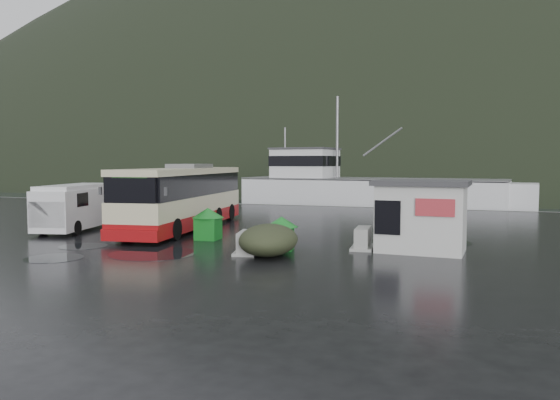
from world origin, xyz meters
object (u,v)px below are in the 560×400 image
(waste_bin_right, at_px, (281,250))
(dome_tent, at_px, (268,256))
(jersey_barrier_b, at_px, (363,249))
(jersey_barrier_a, at_px, (246,253))
(waste_bin_left, at_px, (208,240))
(ticket_kiosk, at_px, (421,251))
(coach_bus, at_px, (184,229))
(white_van, at_px, (76,231))
(fishing_trawler, at_px, (370,201))

(waste_bin_right, relative_size, dome_tent, 0.44)
(jersey_barrier_b, bearing_deg, jersey_barrier_a, -147.45)
(jersey_barrier_a, bearing_deg, waste_bin_right, 50.69)
(waste_bin_left, xyz_separation_m, ticket_kiosk, (9.46, -0.20, 0.00))
(waste_bin_left, relative_size, jersey_barrier_b, 0.84)
(coach_bus, distance_m, waste_bin_right, 8.56)
(dome_tent, relative_size, ticket_kiosk, 0.85)
(coach_bus, distance_m, dome_tent, 9.45)
(white_van, relative_size, waste_bin_left, 3.95)
(waste_bin_left, height_order, dome_tent, waste_bin_left)
(white_van, xyz_separation_m, dome_tent, (12.03, -3.87, 0.00))
(fishing_trawler, bearing_deg, dome_tent, -81.33)
(dome_tent, distance_m, fishing_trawler, 30.27)
(waste_bin_left, bearing_deg, jersey_barrier_a, -43.22)
(ticket_kiosk, relative_size, jersey_barrier_a, 2.11)
(jersey_barrier_b, bearing_deg, coach_bus, 161.29)
(waste_bin_right, distance_m, jersey_barrier_a, 1.60)
(fishing_trawler, bearing_deg, ticket_kiosk, -70.08)
(white_van, height_order, ticket_kiosk, ticket_kiosk)
(waste_bin_right, xyz_separation_m, jersey_barrier_b, (3.05, 1.35, 0.00))
(waste_bin_right, xyz_separation_m, fishing_trawler, (-1.32, 28.78, 0.00))
(white_van, height_order, jersey_barrier_b, white_van)
(waste_bin_left, height_order, jersey_barrier_a, waste_bin_left)
(waste_bin_left, bearing_deg, dome_tent, -37.47)
(waste_bin_right, xyz_separation_m, dome_tent, (-0.02, -1.46, 0.00))
(waste_bin_left, distance_m, jersey_barrier_a, 4.26)
(ticket_kiosk, bearing_deg, jersey_barrier_b, -173.56)
(ticket_kiosk, bearing_deg, coach_bus, 168.47)
(white_van, bearing_deg, coach_bus, 13.00)
(jersey_barrier_a, xyz_separation_m, fishing_trawler, (-0.31, 30.01, 0.00))
(white_van, distance_m, waste_bin_left, 7.96)
(dome_tent, xyz_separation_m, jersey_barrier_a, (-1.00, 0.23, 0.00))
(jersey_barrier_b, distance_m, fishing_trawler, 27.77)
(coach_bus, height_order, waste_bin_right, coach_bus)
(white_van, distance_m, jersey_barrier_b, 15.13)
(ticket_kiosk, xyz_separation_m, fishing_trawler, (-6.67, 27.30, 0.00))
(coach_bus, distance_m, jersey_barrier_a, 8.56)
(white_van, distance_m, jersey_barrier_a, 11.62)
(ticket_kiosk, xyz_separation_m, jersey_barrier_a, (-6.36, -2.71, 0.00))
(ticket_kiosk, height_order, jersey_barrier_a, ticket_kiosk)
(jersey_barrier_a, relative_size, jersey_barrier_b, 0.98)
(white_van, distance_m, ticket_kiosk, 17.42)
(coach_bus, bearing_deg, ticket_kiosk, -22.26)
(white_van, relative_size, ticket_kiosk, 1.59)
(waste_bin_left, bearing_deg, jersey_barrier_b, -2.59)
(waste_bin_left, xyz_separation_m, jersey_barrier_b, (7.16, -0.32, 0.00))
(waste_bin_left, distance_m, ticket_kiosk, 9.46)
(waste_bin_left, relative_size, fishing_trawler, 0.05)
(waste_bin_right, bearing_deg, dome_tent, -90.65)
(jersey_barrier_b, bearing_deg, waste_bin_left, 177.41)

